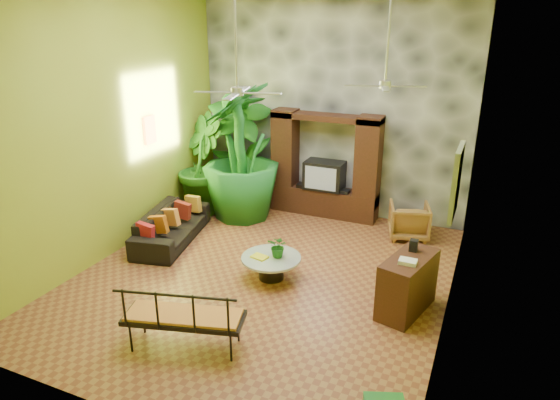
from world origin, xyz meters
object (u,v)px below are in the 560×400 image
at_px(ceiling_fan_back, 386,72).
at_px(iron_bench, 181,316).
at_px(entertainment_center, 325,173).
at_px(tall_plant_b, 200,164).
at_px(coffee_table, 271,264).
at_px(ceiling_fan_front, 237,77).
at_px(tall_plant_c, 241,152).
at_px(sofa, 172,226).
at_px(tall_plant_a, 241,150).
at_px(side_console, 407,284).
at_px(wicker_armchair, 409,221).

distance_m(ceiling_fan_back, iron_bench, 4.81).
xyz_separation_m(entertainment_center, tall_plant_b, (-2.59, -0.96, 0.15)).
height_order(ceiling_fan_back, coffee_table, ceiling_fan_back).
xyz_separation_m(entertainment_center, ceiling_fan_front, (-0.20, -3.54, 2.44)).
xyz_separation_m(tall_plant_c, coffee_table, (1.75, -2.26, -1.23)).
xyz_separation_m(sofa, coffee_table, (2.44, -0.58, -0.06)).
xyz_separation_m(tall_plant_a, tall_plant_b, (-0.68, -0.68, -0.24)).
distance_m(ceiling_fan_front, side_console, 3.97).
relative_size(sofa, tall_plant_b, 0.98).
bearing_deg(entertainment_center, coffee_table, -87.44).
relative_size(ceiling_fan_back, tall_plant_b, 0.84).
bearing_deg(tall_plant_c, entertainment_center, 28.58).
bearing_deg(iron_bench, coffee_table, 67.49).
bearing_deg(tall_plant_a, entertainment_center, 8.31).
bearing_deg(tall_plant_a, ceiling_fan_front, -62.27).
distance_m(tall_plant_b, iron_bench, 5.09).
distance_m(tall_plant_c, coffee_table, 3.11).
height_order(ceiling_fan_back, tall_plant_c, ceiling_fan_back).
relative_size(tall_plant_c, coffee_table, 2.92).
bearing_deg(iron_bench, tall_plant_a, 93.77).
bearing_deg(coffee_table, tall_plant_c, 127.63).
bearing_deg(ceiling_fan_front, tall_plant_b, 132.91).
relative_size(ceiling_fan_back, wicker_armchair, 2.39).
bearing_deg(tall_plant_c, coffee_table, -52.37).
bearing_deg(entertainment_center, tall_plant_a, -171.69).
distance_m(ceiling_fan_front, iron_bench, 3.41).
relative_size(ceiling_fan_back, tall_plant_c, 0.63).
height_order(ceiling_fan_front, ceiling_fan_back, same).
bearing_deg(tall_plant_b, coffee_table, -38.53).
bearing_deg(wicker_armchair, ceiling_fan_back, 59.42).
bearing_deg(tall_plant_a, ceiling_fan_back, -25.26).
bearing_deg(entertainment_center, side_console, -52.91).
height_order(entertainment_center, coffee_table, entertainment_center).
relative_size(ceiling_fan_back, iron_bench, 1.10).
relative_size(entertainment_center, iron_bench, 1.42).
relative_size(entertainment_center, tall_plant_a, 0.89).
xyz_separation_m(wicker_armchair, iron_bench, (-2.12, -4.89, 0.18)).
bearing_deg(iron_bench, tall_plant_c, 92.62).
height_order(ceiling_fan_back, tall_plant_b, ceiling_fan_back).
relative_size(wicker_armchair, tall_plant_b, 0.35).
relative_size(ceiling_fan_front, tall_plant_b, 0.84).
distance_m(sofa, side_console, 4.78).
height_order(ceiling_fan_back, tall_plant_a, ceiling_fan_back).
relative_size(ceiling_fan_front, side_console, 1.66).
distance_m(ceiling_fan_back, coffee_table, 3.67).
relative_size(sofa, side_console, 1.94).
distance_m(entertainment_center, ceiling_fan_front, 4.30).
bearing_deg(coffee_table, iron_bench, -97.15).
bearing_deg(ceiling_fan_front, iron_bench, -88.18).
relative_size(tall_plant_a, side_console, 2.42).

